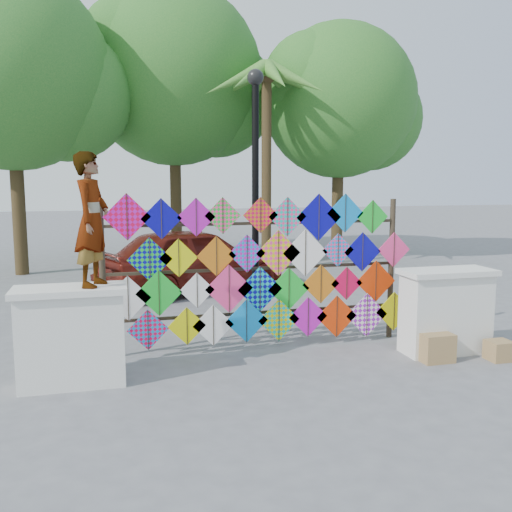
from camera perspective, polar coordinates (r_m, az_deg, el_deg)
The scene contains 13 objects.
ground at distance 8.35m, azimuth 1.47°, elevation -10.61°, with size 80.00×80.00×0.00m, color gray.
parapet_left at distance 7.68m, azimuth -17.97°, elevation -7.59°, with size 1.40×0.65×1.28m.
parapet_right at distance 9.11m, azimuth 18.45°, elevation -5.20°, with size 1.40×0.65×1.28m.
kite_rack at distance 8.76m, azimuth 0.82°, elevation -1.61°, with size 4.95×0.24×2.43m.
tree_west at distance 16.99m, azimuth -22.95°, elevation 16.53°, with size 5.85×5.20×8.01m.
tree_mid at distance 19.03m, azimuth -7.92°, elevation 17.27°, with size 6.30×5.60×8.61m.
tree_east at distance 18.77m, azimuth 8.55°, elevation 14.96°, with size 5.40×4.80×7.42m.
palm_tree at distance 16.38m, azimuth 1.07°, elevation 15.97°, with size 3.62×3.62×5.83m.
vendor_woman at distance 7.42m, azimuth -16.10°, elevation 3.52°, with size 0.61×0.40×1.69m, color #99999E.
sedan at distance 13.35m, azimuth -6.32°, elevation -0.29°, with size 1.80×4.47×1.52m, color maroon.
lamppost at distance 9.93m, azimuth -0.06°, elevation 8.13°, with size 0.28×0.28×4.46m.
cardboard_box_near at distance 8.77m, azimuth 17.42°, elevation -8.64°, with size 0.47×0.41×0.41m, color #977949.
cardboard_box_far at distance 9.14m, azimuth 23.14°, elevation -8.68°, with size 0.34×0.31×0.29m, color #977949.
Camera 1 is at (-2.23, -7.60, 2.65)m, focal length 40.00 mm.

